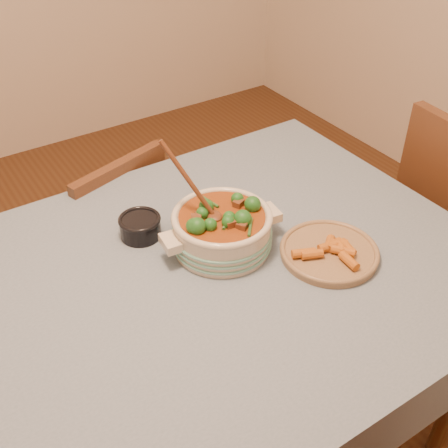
# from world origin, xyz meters

# --- Properties ---
(dining_table) EXTENTS (1.68, 1.08, 0.76)m
(dining_table) POSITION_xyz_m (0.00, 0.00, 0.66)
(dining_table) COLOR brown
(dining_table) RESTS_ON floor
(stew_casserole) EXTENTS (0.33, 0.28, 0.31)m
(stew_casserole) POSITION_xyz_m (0.21, 0.06, 0.82)
(stew_casserole) COLOR beige
(stew_casserole) RESTS_ON dining_table
(condiment_bowl) EXTENTS (0.11, 0.11, 0.06)m
(condiment_bowl) POSITION_xyz_m (0.05, 0.22, 0.79)
(condiment_bowl) COLOR black
(condiment_bowl) RESTS_ON dining_table
(fried_plate) EXTENTS (0.26, 0.26, 0.04)m
(fried_plate) POSITION_xyz_m (0.42, -0.12, 0.77)
(fried_plate) COLOR #9D7B57
(fried_plate) RESTS_ON dining_table
(chair_far) EXTENTS (0.46, 0.46, 0.79)m
(chair_far) POSITION_xyz_m (0.11, 0.64, 0.45)
(chair_far) COLOR brown
(chair_far) RESTS_ON floor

